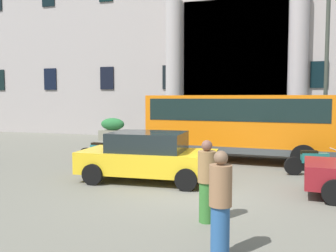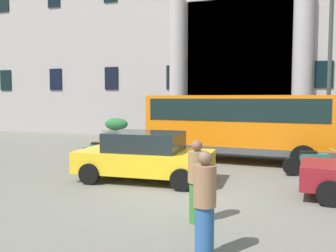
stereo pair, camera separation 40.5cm
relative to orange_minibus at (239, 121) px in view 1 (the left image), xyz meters
The scene contains 11 objects.
ground_plane 5.79m from the orange_minibus, 97.55° to the right, with size 80.00×64.00×0.12m, color #626157.
office_building_facade 13.95m from the orange_minibus, 93.49° to the left, with size 43.91×9.79×17.41m.
orange_minibus is the anchor object (origin of this frame).
hedge_planter_far_west 9.40m from the orange_minibus, 148.01° to the left, with size 1.54×0.76×1.32m.
hedge_planter_west 5.44m from the orange_minibus, 116.60° to the left, with size 1.94×0.88×1.27m.
parked_compact_extra 5.08m from the orange_minibus, 116.85° to the right, with size 4.15×2.21×1.49m.
scooter_by_planter 5.58m from the orange_minibus, 153.76° to the right, with size 2.05×0.55×0.89m.
motorcycle_near_kerb 3.63m from the orange_minibus, 40.01° to the right, with size 1.91×0.64×0.89m.
pedestrian_child_trailing 9.29m from the orange_minibus, 85.75° to the right, with size 0.36×0.36×1.72m.
pedestrian_woman_with_bag 7.68m from the orange_minibus, 88.78° to the right, with size 0.36×0.36×1.68m.
lamppost_plaza_centre 5.72m from the orange_minibus, 42.02° to the left, with size 0.40×0.40×8.18m.
Camera 1 is at (2.26, -9.35, 2.54)m, focal length 39.08 mm.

